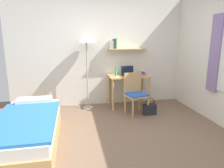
% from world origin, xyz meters
% --- Properties ---
extents(ground_plane, '(5.28, 5.28, 0.00)m').
position_xyz_m(ground_plane, '(0.00, 0.00, 0.00)').
color(ground_plane, brown).
extents(wall_back, '(4.40, 0.27, 2.60)m').
position_xyz_m(wall_back, '(0.01, 2.02, 1.30)').
color(wall_back, silver).
rests_on(wall_back, ground_plane).
extents(bed, '(0.91, 1.90, 0.54)m').
position_xyz_m(bed, '(-1.46, 0.21, 0.24)').
color(bed, tan).
rests_on(bed, ground_plane).
extents(desk, '(0.97, 0.59, 0.76)m').
position_xyz_m(desk, '(0.59, 1.70, 0.61)').
color(desk, tan).
rests_on(desk, ground_plane).
extents(desk_chair, '(0.52, 0.50, 0.90)m').
position_xyz_m(desk_chair, '(0.59, 1.19, 0.49)').
color(desk_chair, tan).
rests_on(desk_chair, ground_plane).
extents(standing_lamp, '(0.43, 0.43, 1.77)m').
position_xyz_m(standing_lamp, '(-0.40, 1.72, 1.58)').
color(standing_lamp, '#B2A893').
rests_on(standing_lamp, ground_plane).
extents(laptop, '(0.31, 0.22, 0.22)m').
position_xyz_m(laptop, '(0.57, 1.75, 0.82)').
color(laptop, black).
rests_on(laptop, desk).
extents(water_bottle, '(0.05, 0.05, 0.22)m').
position_xyz_m(water_bottle, '(0.27, 1.71, 0.87)').
color(water_bottle, '#42A87F').
rests_on(water_bottle, desk).
extents(book_stack, '(0.18, 0.24, 0.07)m').
position_xyz_m(book_stack, '(0.89, 1.68, 0.80)').
color(book_stack, purple).
rests_on(book_stack, desk).
extents(handbag, '(0.28, 0.12, 0.38)m').
position_xyz_m(handbag, '(0.89, 1.04, 0.13)').
color(handbag, '#232328').
rests_on(handbag, ground_plane).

